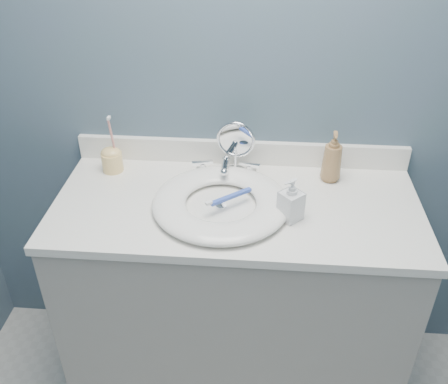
# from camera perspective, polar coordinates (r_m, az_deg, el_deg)

# --- Properties ---
(back_wall) EXTENTS (2.20, 0.02, 2.40)m
(back_wall) POSITION_cam_1_polar(r_m,az_deg,el_deg) (1.75, 2.16, 12.63)
(back_wall) COLOR #4C5D72
(back_wall) RESTS_ON ground
(vanity_cabinet) EXTENTS (1.20, 0.55, 0.85)m
(vanity_cabinet) POSITION_cam_1_polar(r_m,az_deg,el_deg) (1.95, 1.27, -12.23)
(vanity_cabinet) COLOR #A49F96
(vanity_cabinet) RESTS_ON ground
(countertop) EXTENTS (1.22, 0.57, 0.03)m
(countertop) POSITION_cam_1_polar(r_m,az_deg,el_deg) (1.67, 1.46, -1.64)
(countertop) COLOR white
(countertop) RESTS_ON vanity_cabinet
(backsplash) EXTENTS (1.22, 0.02, 0.09)m
(backsplash) POSITION_cam_1_polar(r_m,az_deg,el_deg) (1.86, 1.97, 4.55)
(backsplash) COLOR white
(backsplash) RESTS_ON countertop
(basin) EXTENTS (0.45, 0.45, 0.04)m
(basin) POSITION_cam_1_polar(r_m,az_deg,el_deg) (1.63, -0.35, -1.19)
(basin) COLOR white
(basin) RESTS_ON countertop
(drain) EXTENTS (0.04, 0.04, 0.01)m
(drain) POSITION_cam_1_polar(r_m,az_deg,el_deg) (1.63, -0.35, -1.62)
(drain) COLOR silver
(drain) RESTS_ON countertop
(faucet) EXTENTS (0.25, 0.13, 0.07)m
(faucet) POSITION_cam_1_polar(r_m,az_deg,el_deg) (1.79, 0.19, 2.64)
(faucet) COLOR silver
(faucet) RESTS_ON countertop
(makeup_mirror) EXTENTS (0.14, 0.08, 0.20)m
(makeup_mirror) POSITION_cam_1_polar(r_m,az_deg,el_deg) (1.76, 1.34, 5.34)
(makeup_mirror) COLOR silver
(makeup_mirror) RESTS_ON countertop
(soap_bottle_amber) EXTENTS (0.08, 0.08, 0.19)m
(soap_bottle_amber) POSITION_cam_1_polar(r_m,az_deg,el_deg) (1.77, 12.30, 3.96)
(soap_bottle_amber) COLOR olive
(soap_bottle_amber) RESTS_ON countertop
(soap_bottle_clear) EXTENTS (0.09, 0.09, 0.14)m
(soap_bottle_clear) POSITION_cam_1_polar(r_m,az_deg,el_deg) (1.56, 7.69, -0.83)
(soap_bottle_clear) COLOR silver
(soap_bottle_clear) RESTS_ON countertop
(toothbrush_holder) EXTENTS (0.08, 0.08, 0.22)m
(toothbrush_holder) POSITION_cam_1_polar(r_m,az_deg,el_deg) (1.85, -12.69, 3.77)
(toothbrush_holder) COLOR #F6CD7B
(toothbrush_holder) RESTS_ON countertop
(toothbrush_lying) EXTENTS (0.14, 0.12, 0.02)m
(toothbrush_lying) POSITION_cam_1_polar(r_m,az_deg,el_deg) (1.61, 0.60, -0.61)
(toothbrush_lying) COLOR #3552BC
(toothbrush_lying) RESTS_ON basin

